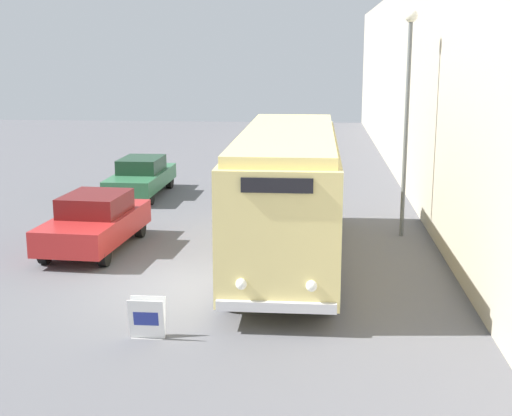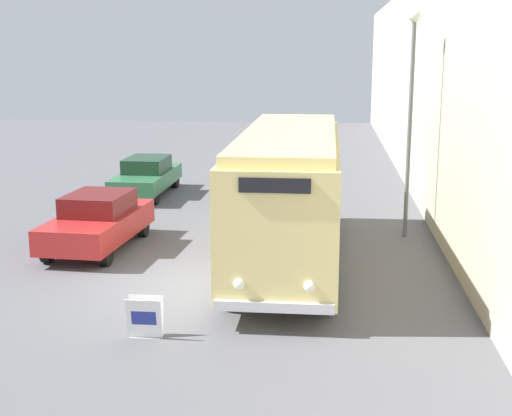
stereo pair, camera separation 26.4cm
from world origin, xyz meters
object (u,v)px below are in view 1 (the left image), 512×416
Objects in this scene: vintage_bus at (288,190)px; parked_car_mid at (141,176)px; sign_board at (147,319)px; parked_car_near at (95,222)px; streetlamp at (408,93)px.

parked_car_mid is at bearing 125.37° from vintage_bus.
parked_car_near is (-2.88, 6.06, 0.40)m from sign_board.
streetlamp is 9.52m from parked_car_near.
sign_board is at bearing -114.69° from vintage_bus.
parked_car_near is 0.96× the size of parked_car_mid.
vintage_bus is at bearing -137.86° from streetlamp.
streetlamp is at bearing 42.14° from vintage_bus.
sign_board is (-2.44, -5.30, -1.52)m from vintage_bus.
streetlamp is 11.15m from parked_car_mid.
vintage_bus is 1.53× the size of streetlamp.
parked_car_mid is (-9.16, 5.32, -3.47)m from streetlamp.
parked_car_mid is at bearing 98.05° from parked_car_near.
streetlamp reaches higher than parked_car_mid.
vintage_bus is 10.23m from parked_car_mid.
parked_car_near is at bearing -84.90° from parked_car_mid.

